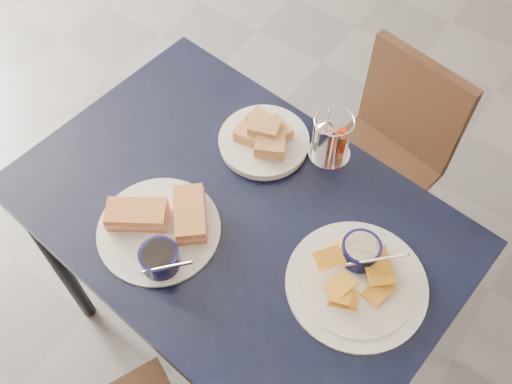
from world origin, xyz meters
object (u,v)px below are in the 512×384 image
Objects in this scene: bread_basket at (264,139)px; sandwich_plate at (161,228)px; dining_table at (237,228)px; chair_far at (385,144)px; plantain_plate at (358,274)px; condiment_caddy at (330,139)px.

sandwich_plate is at bearing -96.63° from bread_basket.
chair_far is (0.12, 0.65, -0.24)m from dining_table.
sandwich_plate is 0.98× the size of plantain_plate.
sandwich_plate reaches higher than dining_table.
chair_far is 0.52m from condiment_caddy.
dining_table is at bearing 53.61° from sandwich_plate.
condiment_caddy is (0.08, 0.29, 0.13)m from dining_table.
bread_basket is (-0.39, 0.19, 0.01)m from plantain_plate.
dining_table is 3.63× the size of sandwich_plate.
condiment_caddy reaches higher than dining_table.
sandwich_plate is 1.34× the size of bread_basket.
chair_far is at bearing 108.00° from plantain_plate.
condiment_caddy is (-0.24, 0.26, 0.04)m from plantain_plate.
chair_far is 2.44× the size of sandwich_plate.
dining_table is 0.21m from sandwich_plate.
bread_basket is at bearing -152.69° from condiment_caddy.
plantain_plate reaches higher than dining_table.
dining_table is at bearing -175.68° from plantain_plate.
sandwich_plate reaches higher than chair_far.
plantain_plate is 0.43m from bread_basket.
chair_far is at bearing 67.11° from bread_basket.
plantain_plate is (0.43, 0.17, -0.01)m from sandwich_plate.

